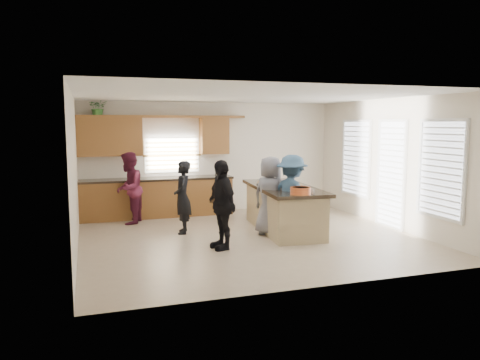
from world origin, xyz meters
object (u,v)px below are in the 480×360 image
object	(u,v)px
salad_bowl	(300,190)
woman_right_back	(292,196)
island	(283,209)
woman_left_front	(222,205)
woman_left_back	(183,197)
woman_left_mid	(129,188)
woman_right_front	(270,196)

from	to	relation	value
salad_bowl	woman_right_back	bearing A→B (deg)	82.39
island	woman_left_front	size ratio (longest dim) A/B	1.72
woman_left_back	woman_right_back	xyz separation A→B (m)	(1.99, -1.03, 0.07)
woman_left_back	woman_left_mid	bearing A→B (deg)	-131.59
salad_bowl	woman_left_back	distance (m)	2.49
island	woman_left_mid	distance (m)	3.52
salad_bowl	woman_left_mid	bearing A→B (deg)	135.23
woman_right_back	woman_right_front	distance (m)	0.46
salad_bowl	woman_left_back	size ratio (longest dim) A/B	0.25
island	woman_left_front	bearing A→B (deg)	-144.03
salad_bowl	woman_left_mid	size ratio (longest dim) A/B	0.24
woman_right_front	woman_left_back	bearing A→B (deg)	31.25
woman_left_back	salad_bowl	bearing A→B (deg)	62.29
woman_left_back	woman_left_front	bearing A→B (deg)	28.74
salad_bowl	woman_right_front	bearing A→B (deg)	106.84
woman_right_back	woman_right_front	bearing A→B (deg)	15.73
woman_left_back	woman_left_front	xyz separation A→B (m)	(0.43, -1.40, 0.06)
woman_left_mid	woman_right_front	world-z (taller)	woman_left_mid
woman_right_back	woman_left_front	bearing A→B (deg)	73.08
salad_bowl	woman_left_front	size ratio (longest dim) A/B	0.24
woman_left_mid	woman_right_front	bearing A→B (deg)	72.56
island	woman_left_mid	bearing A→B (deg)	155.91
island	salad_bowl	distance (m)	1.30
island	woman_left_front	distance (m)	1.95
woman_left_back	woman_left_mid	world-z (taller)	woman_left_mid
salad_bowl	woman_left_front	xyz separation A→B (m)	(-1.49, 0.17, -0.21)
woman_left_mid	woman_right_front	xyz separation A→B (m)	(2.63, -2.01, -0.01)
woman_left_mid	salad_bowl	bearing A→B (deg)	65.14
island	woman_right_back	xyz separation A→B (m)	(-0.09, -0.62, 0.38)
woman_left_front	woman_right_front	size ratio (longest dim) A/B	1.01
woman_left_front	salad_bowl	bearing A→B (deg)	74.26
salad_bowl	woman_left_back	xyz separation A→B (m)	(-1.92, 1.57, -0.27)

